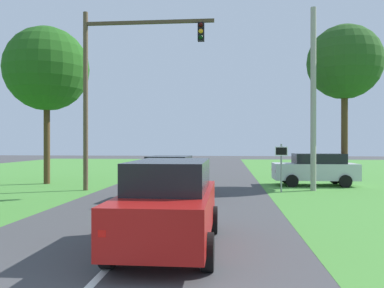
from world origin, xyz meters
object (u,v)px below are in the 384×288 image
red_suv_near (170,202)px  oak_tree_right (345,63)px  crossing_suv_far (315,169)px  utility_pole_right (313,99)px  extra_tree_1 (47,69)px  traffic_light (115,75)px  keep_moving_sign (281,161)px  pickup_truck_lead (170,176)px

red_suv_near → oak_tree_right: oak_tree_right is taller
red_suv_near → crossing_suv_far: (6.24, 13.81, -0.09)m
oak_tree_right → utility_pole_right: bearing=-132.3°
red_suv_near → extra_tree_1: 17.20m
traffic_light → extra_tree_1: bearing=149.2°
traffic_light → oak_tree_right: size_ratio=1.00×
oak_tree_right → extra_tree_1: extra_tree_1 is taller
red_suv_near → utility_pole_right: size_ratio=0.54×
oak_tree_right → utility_pole_right: 4.00m
traffic_light → red_suv_near: bearing=-67.5°
keep_moving_sign → utility_pole_right: 3.64m
oak_tree_right → crossing_suv_far: oak_tree_right is taller
extra_tree_1 → crossing_suv_far: bearing=1.7°
keep_moving_sign → extra_tree_1: 14.44m
red_suv_near → extra_tree_1: (-9.25, 13.35, 5.68)m
keep_moving_sign → utility_pole_right: (1.70, 0.86, 3.10)m
pickup_truck_lead → keep_moving_sign: 5.68m
pickup_truck_lead → extra_tree_1: 11.27m
utility_pole_right → extra_tree_1: (-14.86, 2.00, 2.11)m
red_suv_near → keep_moving_sign: size_ratio=2.12×
keep_moving_sign → traffic_light: bearing=-179.5°
red_suv_near → traffic_light: 12.23m
oak_tree_right → traffic_light: bearing=-164.5°
pickup_truck_lead → traffic_light: bearing=142.7°
crossing_suv_far → extra_tree_1: size_ratio=0.50×
traffic_light → keep_moving_sign: size_ratio=3.84×
traffic_light → utility_pole_right: 10.05m
keep_moving_sign → pickup_truck_lead: bearing=-154.0°
keep_moving_sign → oak_tree_right: size_ratio=0.26×
utility_pole_right → oak_tree_right: bearing=47.7°
pickup_truck_lead → keep_moving_sign: bearing=26.0°
pickup_truck_lead → traffic_light: size_ratio=0.61×
pickup_truck_lead → extra_tree_1: extra_tree_1 is taller
traffic_light → crossing_suv_far: 12.11m
oak_tree_right → red_suv_near: bearing=-119.6°
oak_tree_right → utility_pole_right: utility_pole_right is taller
oak_tree_right → extra_tree_1: (-17.07, -0.44, -0.16)m
crossing_suv_far → oak_tree_right: bearing=-1.0°
oak_tree_right → pickup_truck_lead: bearing=-147.3°
oak_tree_right → keep_moving_sign: bearing=-139.9°
oak_tree_right → crossing_suv_far: (-1.58, 0.03, -5.93)m
keep_moving_sign → utility_pole_right: bearing=27.0°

